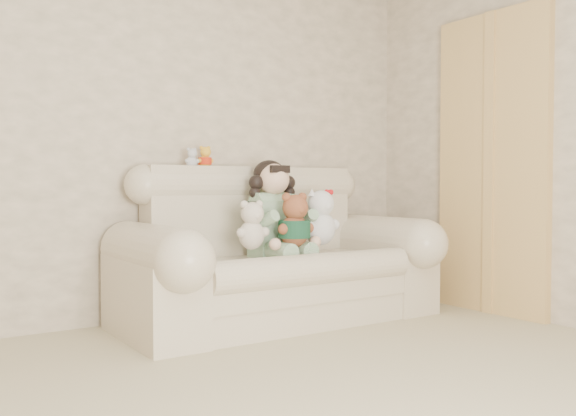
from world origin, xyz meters
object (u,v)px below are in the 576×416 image
at_px(white_cat, 320,212).
at_px(cream_teddy, 252,220).
at_px(seated_child, 273,207).
at_px(sofa, 280,243).
at_px(brown_teddy, 294,215).

distance_m(white_cat, cream_teddy, 0.53).
distance_m(seated_child, white_cat, 0.31).
height_order(seated_child, white_cat, seated_child).
height_order(white_cat, cream_teddy, white_cat).
height_order(sofa, cream_teddy, sofa).
bearing_deg(brown_teddy, white_cat, -4.85).
bearing_deg(sofa, brown_teddy, -85.89).
height_order(seated_child, cream_teddy, seated_child).
bearing_deg(seated_child, sofa, -97.25).
distance_m(sofa, seated_child, 0.25).
xyz_separation_m(sofa, white_cat, (0.25, -0.11, 0.21)).
height_order(sofa, white_cat, sofa).
bearing_deg(brown_teddy, sofa, 77.25).
height_order(sofa, seated_child, seated_child).
height_order(brown_teddy, white_cat, white_cat).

